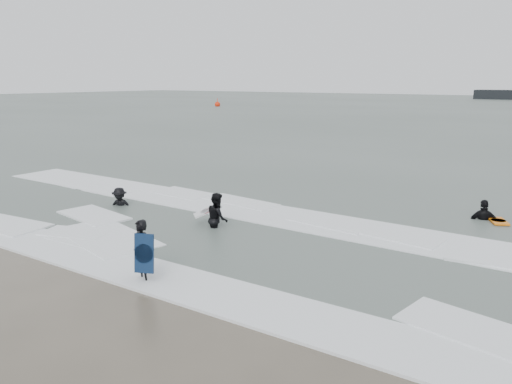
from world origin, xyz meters
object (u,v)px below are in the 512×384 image
Objects in this scene: surfer_right_near at (483,221)px; buoy at (217,104)px; surfer_centre at (143,282)px; surfer_breaker at (120,207)px; surfer_wading at (218,228)px.

buoy is (-55.59, 54.36, 0.42)m from surfer_right_near.
surfer_centre is 0.99× the size of surfer_breaker.
surfer_wading is at bearing 123.24° from surfer_centre.
surfer_centre is 7.87m from surfer_breaker.
surfer_breaker is at bearing 160.38° from surfer_centre.
buoy is at bearing -7.87° from surfer_wading.
buoy reaches higher than surfer_right_near.
buoy reaches higher than surfer_centre.
surfer_right_near is (5.95, 10.72, 0.00)m from surfer_centre.
surfer_centre is 0.98× the size of buoy.
surfer_right_near is at bearing -96.87° from surfer_wading.
surfer_wading reaches higher than surfer_centre.
surfer_breaker is (-4.95, 0.03, 0.00)m from surfer_wading.
surfer_right_near is at bearing 78.10° from surfer_centre.
surfer_wading is (-1.35, 4.67, 0.00)m from surfer_centre.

